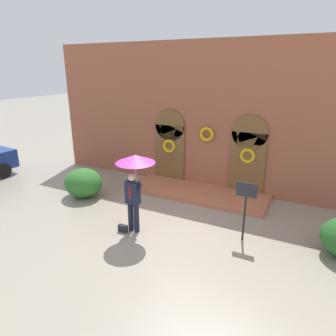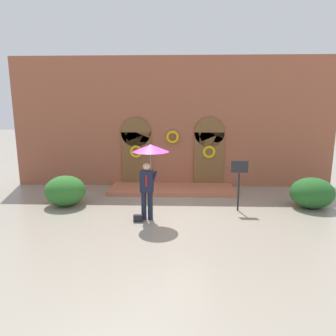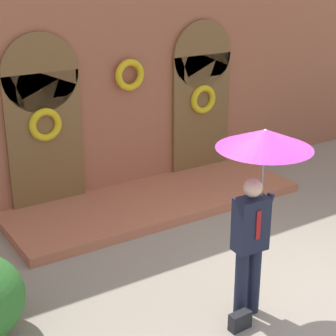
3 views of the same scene
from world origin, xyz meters
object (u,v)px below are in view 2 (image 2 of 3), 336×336
object	(u,v)px
shrub_right	(312,193)
shrub_left	(65,191)
handbag	(138,218)
person_with_umbrella	(150,159)
sign_post	(239,177)

from	to	relation	value
shrub_right	shrub_left	bearing A→B (deg)	-179.73
handbag	shrub_right	xyz separation A→B (m)	(5.88, 1.54, 0.42)
handbag	shrub_left	distance (m)	3.20
person_with_umbrella	handbag	xyz separation A→B (m)	(-0.36, -0.20, -1.80)
shrub_left	shrub_right	size ratio (longest dim) A/B	0.96
sign_post	person_with_umbrella	bearing A→B (deg)	-161.89
shrub_right	sign_post	bearing A→B (deg)	-171.43
handbag	shrub_left	world-z (taller)	shrub_left
sign_post	shrub_left	world-z (taller)	sign_post
sign_post	shrub_right	distance (m)	2.73
handbag	shrub_right	size ratio (longest dim) A/B	0.19
shrub_left	shrub_right	xyz separation A→B (m)	(8.68, 0.04, -0.01)
handbag	sign_post	distance (m)	3.61
shrub_left	shrub_right	world-z (taller)	shrub_left
sign_post	shrub_left	bearing A→B (deg)	176.64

